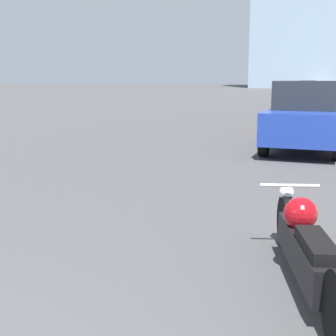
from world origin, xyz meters
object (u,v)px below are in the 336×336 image
object	(u,v)px
parked_car_yellow	(304,100)
parked_car_silver	(306,94)
parked_car_red	(307,90)
motorcycle	(305,246)
parked_car_blue	(306,117)

from	to	relation	value
parked_car_yellow	parked_car_silver	bearing A→B (deg)	89.97
parked_car_silver	parked_car_red	xyz separation A→B (m)	(-0.02, 12.62, 0.01)
parked_car_silver	motorcycle	bearing A→B (deg)	-94.37
motorcycle	parked_car_blue	size ratio (longest dim) A/B	0.63
parked_car_silver	parked_car_red	size ratio (longest dim) A/B	1.12
parked_car_blue	parked_car_silver	distance (m)	21.78
parked_car_yellow	parked_car_silver	distance (m)	10.52
parked_car_blue	parked_car_yellow	bearing A→B (deg)	95.09
motorcycle	parked_car_blue	distance (m)	8.32
parked_car_red	motorcycle	bearing A→B (deg)	-91.90
parked_car_blue	motorcycle	bearing A→B (deg)	-85.08
parked_car_blue	parked_car_yellow	xyz separation A→B (m)	(-0.15, 11.26, -0.06)
parked_car_yellow	parked_car_red	size ratio (longest dim) A/B	1.14
parked_car_blue	parked_car_red	size ratio (longest dim) A/B	1.06
parked_car_yellow	parked_car_blue	bearing A→B (deg)	-88.97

